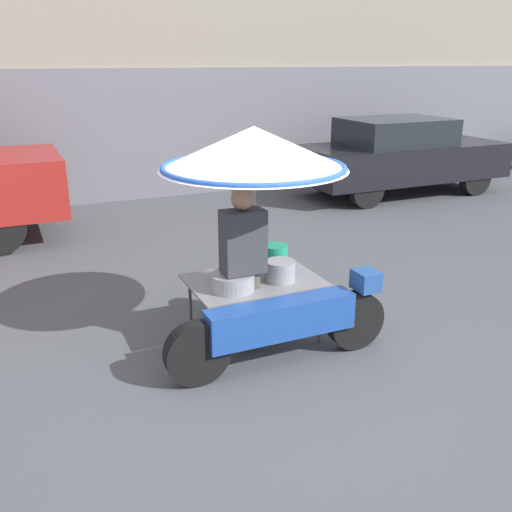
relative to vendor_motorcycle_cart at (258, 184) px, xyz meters
The scene contains 5 objects.
ground_plane 1.63m from the vendor_motorcycle_cart, 94.87° to the right, with size 36.00×36.00×0.00m, color #4C4F54.
shopfront_building 7.29m from the vendor_motorcycle_cart, 90.41° to the left, with size 28.00×2.06×4.21m.
vendor_motorcycle_cart is the anchor object (origin of this frame).
vendor_person 0.70m from the vendor_motorcycle_cart, 152.45° to the right, with size 0.38×0.22×1.53m.
parked_car 6.91m from the vendor_motorcycle_cart, 41.72° to the left, with size 4.12×1.65×1.48m.
Camera 1 is at (-1.97, -3.88, 2.55)m, focal length 40.00 mm.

